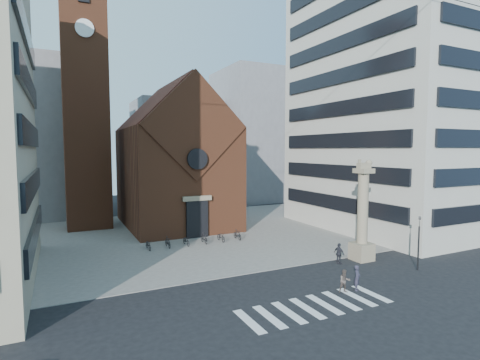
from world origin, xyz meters
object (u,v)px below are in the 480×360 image
(pedestrian_0, at_px, (357,278))
(traffic_light, at_px, (419,242))
(lion_column, at_px, (363,220))
(pedestrian_2, at_px, (339,254))
(scooter_0, at_px, (148,245))
(pedestrian_1, at_px, (345,281))

(pedestrian_0, bearing_deg, traffic_light, -26.12)
(traffic_light, relative_size, pedestrian_0, 2.51)
(lion_column, relative_size, pedestrian_2, 4.97)
(lion_column, bearing_deg, scooter_0, 144.65)
(pedestrian_1, bearing_deg, pedestrian_2, 71.37)
(lion_column, height_order, scooter_0, lion_column)
(pedestrian_0, bearing_deg, scooter_0, 88.01)
(pedestrian_0, relative_size, pedestrian_2, 0.98)
(lion_column, relative_size, pedestrian_1, 5.52)
(scooter_0, bearing_deg, pedestrian_2, -41.17)
(pedestrian_0, xyz_separation_m, pedestrian_2, (2.85, 5.10, 0.02))
(pedestrian_0, bearing_deg, lion_column, 9.02)
(pedestrian_1, bearing_deg, traffic_light, 26.13)
(lion_column, xyz_separation_m, pedestrian_1, (-6.38, -5.06, -2.67))
(traffic_light, relative_size, pedestrian_1, 2.74)
(traffic_light, distance_m, scooter_0, 23.48)
(pedestrian_0, height_order, scooter_0, pedestrian_0)
(lion_column, height_order, traffic_light, lion_column)
(lion_column, relative_size, traffic_light, 2.02)
(traffic_light, bearing_deg, scooter_0, 139.48)
(pedestrian_1, height_order, pedestrian_2, pedestrian_2)
(traffic_light, bearing_deg, pedestrian_1, -172.81)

